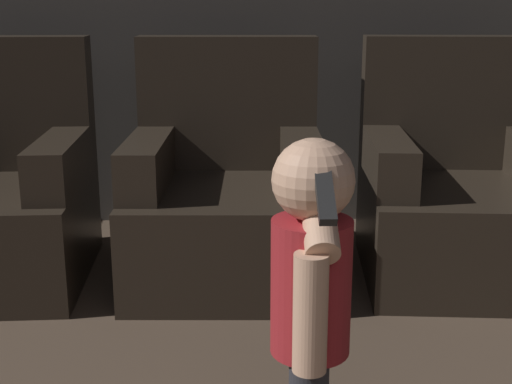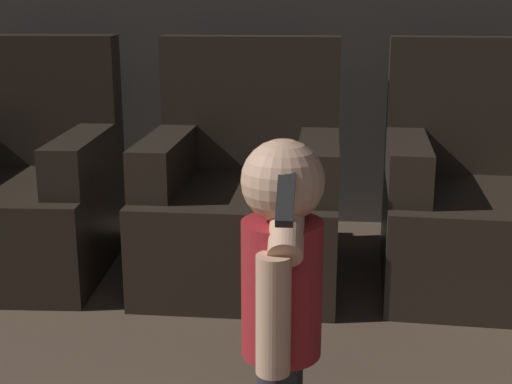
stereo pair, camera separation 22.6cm
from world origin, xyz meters
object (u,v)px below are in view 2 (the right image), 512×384
armchair_middle (244,198)px  person_toddler (282,290)px  armchair_right (481,203)px  armchair_left (18,193)px

armchair_middle → person_toddler: armchair_middle is taller
armchair_middle → armchair_right: size_ratio=1.00×
armchair_middle → armchair_right: bearing=1.1°
armchair_left → armchair_right: (1.98, -0.00, 0.00)m
armchair_left → armchair_right: 1.98m
armchair_left → person_toddler: armchair_left is taller
armchair_left → person_toddler: (1.22, -1.39, 0.17)m
armchair_right → armchair_left: bearing=-176.0°
armchair_right → person_toddler: size_ratio=1.16×
armchair_middle → person_toddler: bearing=-79.5°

